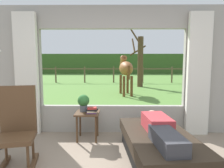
# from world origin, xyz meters

# --- Properties ---
(back_wall_with_window) EXTENTS (5.20, 0.12, 2.55)m
(back_wall_with_window) POSITION_xyz_m (0.00, 2.26, 1.25)
(back_wall_with_window) COLOR #9E998E
(back_wall_with_window) RESTS_ON ground_plane
(curtain_panel_left) EXTENTS (0.44, 0.10, 2.40)m
(curtain_panel_left) POSITION_xyz_m (-1.69, 2.12, 1.20)
(curtain_panel_left) COLOR silver
(curtain_panel_left) RESTS_ON ground_plane
(curtain_panel_right) EXTENTS (0.44, 0.10, 2.40)m
(curtain_panel_right) POSITION_xyz_m (1.69, 2.12, 1.20)
(curtain_panel_right) COLOR silver
(curtain_panel_right) RESTS_ON ground_plane
(outdoor_pasture_lawn) EXTENTS (36.00, 21.68, 0.02)m
(outdoor_pasture_lawn) POSITION_xyz_m (0.00, 13.16, 0.01)
(outdoor_pasture_lawn) COLOR #568438
(outdoor_pasture_lawn) RESTS_ON ground_plane
(distant_hill_ridge) EXTENTS (36.00, 2.00, 2.40)m
(distant_hill_ridge) POSITION_xyz_m (0.00, 23.00, 1.20)
(distant_hill_ridge) COLOR #385825
(distant_hill_ridge) RESTS_ON ground_plane
(recliner_sofa) EXTENTS (1.08, 1.79, 0.42)m
(recliner_sofa) POSITION_xyz_m (0.69, 0.99, 0.22)
(recliner_sofa) COLOR black
(recliner_sofa) RESTS_ON ground_plane
(reclining_person) EXTENTS (0.40, 1.44, 0.22)m
(reclining_person) POSITION_xyz_m (0.69, 0.94, 0.52)
(reclining_person) COLOR #B23338
(reclining_person) RESTS_ON recliner_sofa
(rocking_chair) EXTENTS (0.60, 0.76, 1.12)m
(rocking_chair) POSITION_xyz_m (-1.29, 0.84, 0.55)
(rocking_chair) COLOR #4C331E
(rocking_chair) RESTS_ON ground_plane
(side_table) EXTENTS (0.44, 0.44, 0.52)m
(side_table) POSITION_xyz_m (-0.46, 1.82, 0.43)
(side_table) COLOR #4C331E
(side_table) RESTS_ON ground_plane
(potted_plant) EXTENTS (0.22, 0.22, 0.32)m
(potted_plant) POSITION_xyz_m (-0.54, 1.88, 0.70)
(potted_plant) COLOR #4C5156
(potted_plant) RESTS_ON side_table
(book_stack) EXTENTS (0.21, 0.17, 0.11)m
(book_stack) POSITION_xyz_m (-0.37, 1.75, 0.57)
(book_stack) COLOR #59336B
(book_stack) RESTS_ON side_table
(horse) EXTENTS (0.71, 1.81, 1.73)m
(horse) POSITION_xyz_m (0.53, 6.84, 1.16)
(horse) COLOR brown
(horse) RESTS_ON outdoor_pasture_lawn
(pasture_tree) EXTENTS (0.99, 1.15, 3.26)m
(pasture_tree) POSITION_xyz_m (1.51, 9.68, 1.53)
(pasture_tree) COLOR #4C3823
(pasture_tree) RESTS_ON outdoor_pasture_lawn
(pasture_fence_line) EXTENTS (16.10, 0.10, 1.10)m
(pasture_fence_line) POSITION_xyz_m (0.00, 11.87, 0.74)
(pasture_fence_line) COLOR brown
(pasture_fence_line) RESTS_ON outdoor_pasture_lawn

